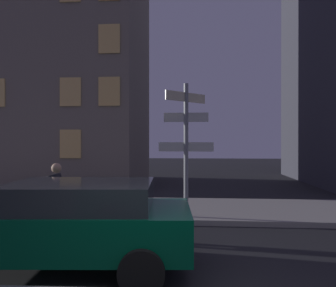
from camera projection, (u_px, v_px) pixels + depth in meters
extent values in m
cube|color=#9E9991|center=(179.00, 209.00, 9.96)|extent=(40.00, 3.32, 0.14)
cylinder|color=gray|center=(186.00, 150.00, 8.68)|extent=(0.12, 0.12, 3.45)
cube|color=beige|center=(186.00, 97.00, 8.67)|extent=(1.00, 1.00, 0.24)
cube|color=white|center=(186.00, 117.00, 8.67)|extent=(1.15, 0.03, 0.24)
cube|color=white|center=(186.00, 147.00, 8.68)|extent=(1.43, 0.03, 0.24)
cube|color=#05472D|center=(61.00, 228.00, 5.41)|extent=(4.29, 2.13, 0.66)
cube|color=#23282D|center=(81.00, 195.00, 5.41)|extent=(2.38, 1.84, 0.41)
cylinder|color=black|center=(4.00, 235.00, 6.32)|extent=(0.65, 0.27, 0.64)
cylinder|color=black|center=(141.00, 272.00, 4.50)|extent=(0.65, 0.27, 0.64)
cylinder|color=black|center=(149.00, 235.00, 6.31)|extent=(0.65, 0.27, 0.64)
torus|color=black|center=(29.00, 219.00, 7.46)|extent=(0.72, 0.08, 0.72)
torus|color=black|center=(76.00, 220.00, 7.34)|extent=(0.72, 0.08, 0.72)
cylinder|color=#1959A5|center=(52.00, 208.00, 7.40)|extent=(1.00, 0.07, 0.04)
cylinder|color=#26262D|center=(56.00, 187.00, 7.39)|extent=(0.46, 0.33, 0.61)
sphere|color=tan|center=(56.00, 168.00, 7.39)|extent=(0.22, 0.22, 0.22)
cylinder|color=black|center=(52.00, 210.00, 7.31)|extent=(0.34, 0.13, 0.55)
cylinder|color=black|center=(56.00, 209.00, 7.49)|extent=(0.34, 0.13, 0.55)
cube|color=slate|center=(61.00, 47.00, 17.22)|extent=(8.27, 6.17, 13.90)
cube|color=#F2C672|center=(70.00, 144.00, 14.00)|extent=(0.90, 0.06, 1.20)
cube|color=#F2C672|center=(70.00, 92.00, 14.00)|extent=(0.90, 0.06, 1.20)
cube|color=#F2C672|center=(109.00, 91.00, 13.87)|extent=(0.90, 0.06, 1.20)
cube|color=#F2C672|center=(109.00, 39.00, 13.86)|extent=(0.90, 0.06, 1.20)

